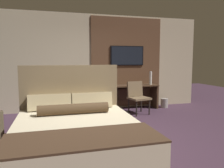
# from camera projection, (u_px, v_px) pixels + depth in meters

# --- Properties ---
(ground_plane) EXTENTS (16.00, 16.00, 0.00)m
(ground_plane) POSITION_uv_depth(u_px,v_px,m) (108.00, 139.00, 4.08)
(ground_plane) COLOR #3D2838
(wall_back_tv_panel) EXTENTS (7.20, 0.09, 2.80)m
(wall_back_tv_panel) POSITION_uv_depth(u_px,v_px,m) (92.00, 62.00, 6.46)
(wall_back_tv_panel) COLOR #BCAD8E
(wall_back_tv_panel) RESTS_ON ground_plane
(bed) EXTENTS (1.78, 2.13, 1.38)m
(bed) POSITION_uv_depth(u_px,v_px,m) (77.00, 136.00, 3.20)
(bed) COLOR #33281E
(bed) RESTS_ON ground_plane
(desk) EXTENTS (1.71, 0.50, 0.73)m
(desk) POSITION_uv_depth(u_px,v_px,m) (129.00, 93.00, 6.58)
(desk) COLOR #422D1E
(desk) RESTS_ON ground_plane
(tv) EXTENTS (1.05, 0.04, 0.59)m
(tv) POSITION_uv_depth(u_px,v_px,m) (127.00, 56.00, 6.65)
(tv) COLOR black
(desk_chair) EXTENTS (0.60, 0.59, 0.88)m
(desk_chair) POSITION_uv_depth(u_px,v_px,m) (137.00, 95.00, 6.00)
(desk_chair) COLOR brown
(desk_chair) RESTS_ON ground_plane
(vase_tall) EXTENTS (0.08, 0.08, 0.40)m
(vase_tall) POSITION_uv_depth(u_px,v_px,m) (150.00, 78.00, 6.64)
(vase_tall) COLOR silver
(vase_tall) RESTS_ON desk
(waste_bin) EXTENTS (0.22, 0.22, 0.28)m
(waste_bin) POSITION_uv_depth(u_px,v_px,m) (164.00, 103.00, 6.79)
(waste_bin) COLOR gray
(waste_bin) RESTS_ON ground_plane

